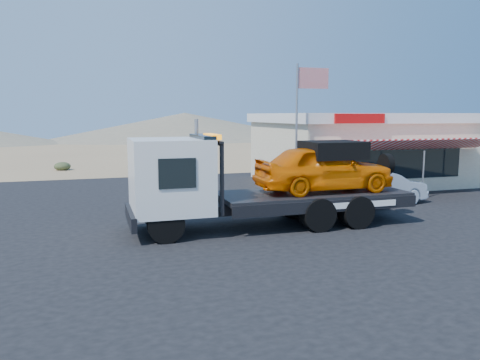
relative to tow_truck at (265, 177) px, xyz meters
The scene contains 7 objects.
ground 2.47m from the tow_truck, 166.21° to the right, with size 120.00×120.00×0.00m, color #8D7150.
asphalt_lot 3.11m from the tow_truck, 83.78° to the left, with size 32.00×24.00×0.02m, color black.
tow_truck is the anchor object (origin of this frame).
white_sedan 6.38m from the tow_truck, 19.18° to the left, with size 1.56×4.48×1.48m, color silver.
jerky_store 12.26m from the tow_truck, 44.25° to the left, with size 10.40×9.97×3.90m.
flagpole 5.58m from the tow_truck, 51.76° to the left, with size 1.55×0.10×6.00m.
distant_hills 55.91m from the tow_truck, 101.86° to the left, with size 126.00×48.00×4.20m.
Camera 1 is at (-3.83, -14.37, 3.82)m, focal length 35.00 mm.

